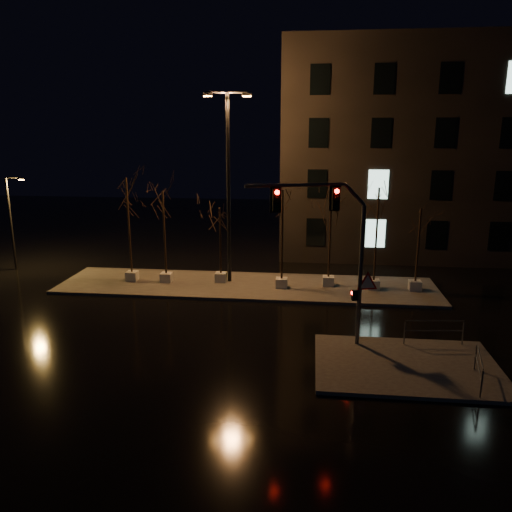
# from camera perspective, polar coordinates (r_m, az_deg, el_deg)

# --- Properties ---
(ground) EXTENTS (90.00, 90.00, 0.00)m
(ground) POSITION_cam_1_polar(r_m,az_deg,el_deg) (23.79, -2.99, -7.91)
(ground) COLOR black
(ground) RESTS_ON ground
(median) EXTENTS (22.00, 5.00, 0.15)m
(median) POSITION_cam_1_polar(r_m,az_deg,el_deg) (29.36, -1.08, -3.43)
(median) COLOR #413E3A
(median) RESTS_ON ground
(sidewalk_corner) EXTENTS (7.00, 5.00, 0.15)m
(sidewalk_corner) POSITION_cam_1_polar(r_m,az_deg,el_deg) (20.62, 16.79, -11.89)
(sidewalk_corner) COLOR #413E3A
(sidewalk_corner) RESTS_ON ground
(building) EXTENTS (25.00, 12.00, 15.00)m
(building) POSITION_cam_1_polar(r_m,az_deg,el_deg) (41.09, 21.40, 11.16)
(building) COLOR black
(building) RESTS_ON ground
(tree_0) EXTENTS (1.80, 1.80, 6.32)m
(tree_0) POSITION_cam_1_polar(r_m,az_deg,el_deg) (30.10, -14.48, 6.07)
(tree_0) COLOR silver
(tree_0) RESTS_ON median
(tree_1) EXTENTS (1.80, 1.80, 5.57)m
(tree_1) POSITION_cam_1_polar(r_m,az_deg,el_deg) (29.43, -10.53, 4.98)
(tree_1) COLOR silver
(tree_1) RESTS_ON median
(tree_2) EXTENTS (1.80, 1.80, 4.57)m
(tree_2) POSITION_cam_1_polar(r_m,az_deg,el_deg) (29.17, -4.14, 3.61)
(tree_2) COLOR silver
(tree_2) RESTS_ON median
(tree_3) EXTENTS (1.80, 1.80, 5.75)m
(tree_3) POSITION_cam_1_polar(r_m,az_deg,el_deg) (27.86, 3.03, 4.98)
(tree_3) COLOR silver
(tree_3) RESTS_ON median
(tree_4) EXTENTS (1.80, 1.80, 5.14)m
(tree_4) POSITION_cam_1_polar(r_m,az_deg,el_deg) (28.58, 8.51, 4.15)
(tree_4) COLOR silver
(tree_4) RESTS_ON median
(tree_5) EXTENTS (1.80, 1.80, 5.93)m
(tree_5) POSITION_cam_1_polar(r_m,az_deg,el_deg) (28.29, 13.76, 5.02)
(tree_5) COLOR silver
(tree_5) RESTS_ON median
(tree_6) EXTENTS (1.80, 1.80, 4.79)m
(tree_6) POSITION_cam_1_polar(r_m,az_deg,el_deg) (28.87, 18.20, 3.15)
(tree_6) COLOR silver
(tree_6) RESTS_ON median
(traffic_signal_mast) EXTENTS (5.40, 1.54, 6.81)m
(traffic_signal_mast) POSITION_cam_1_polar(r_m,az_deg,el_deg) (20.17, 9.12, 1.65)
(traffic_signal_mast) COLOR #54585C
(traffic_signal_mast) RESTS_ON sidewalk_corner
(streetlight_main) EXTENTS (2.72, 0.78, 10.89)m
(streetlight_main) POSITION_cam_1_polar(r_m,az_deg,el_deg) (28.90, -3.19, 9.15)
(streetlight_main) COLOR black
(streetlight_main) RESTS_ON median
(streetlight_far) EXTENTS (1.16, 0.51, 6.06)m
(streetlight_far) POSITION_cam_1_polar(r_m,az_deg,el_deg) (36.10, -26.12, 3.76)
(streetlight_far) COLOR black
(streetlight_far) RESTS_ON ground
(guard_rail_a) EXTENTS (2.49, 0.30, 1.08)m
(guard_rail_a) POSITION_cam_1_polar(r_m,az_deg,el_deg) (22.41, 19.69, -7.82)
(guard_rail_a) COLOR #54585C
(guard_rail_a) RESTS_ON sidewalk_corner
(guard_rail_b) EXTENTS (0.50, 2.18, 1.06)m
(guard_rail_b) POSITION_cam_1_polar(r_m,az_deg,el_deg) (19.77, 24.12, -11.31)
(guard_rail_b) COLOR #54585C
(guard_rail_b) RESTS_ON sidewalk_corner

